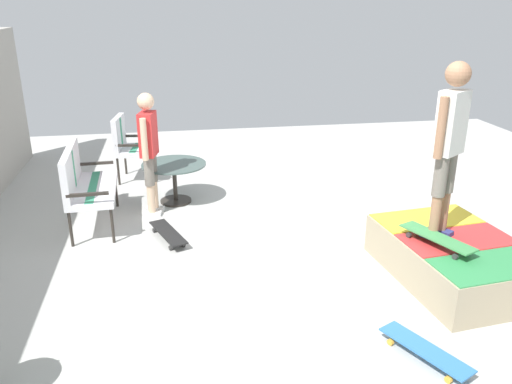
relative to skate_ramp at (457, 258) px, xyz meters
name	(u,v)px	position (x,y,z in m)	size (l,w,h in m)	color
ground_plane	(296,253)	(0.91, 1.47, -0.27)	(12.00, 12.00, 0.10)	#B2B2AD
skate_ramp	(457,258)	(0.00, 0.00, 0.00)	(1.82, 1.92, 0.44)	tan
patio_bench	(83,180)	(2.01, 3.95, 0.39)	(1.27, 0.60, 1.02)	#2D2823
patio_chair_near_house	(128,142)	(3.78, 3.51, 0.39)	(0.69, 0.63, 1.02)	#2D2823
patio_table	(174,175)	(2.65, 2.82, 0.18)	(0.90, 0.90, 0.57)	#2D2823
person_watching	(149,146)	(2.28, 3.12, 0.72)	(0.47, 0.30, 1.63)	silver
person_skater	(449,138)	(0.10, 0.21, 1.26)	(0.36, 0.41, 1.76)	navy
skateboard_by_bench	(168,233)	(1.41, 2.94, -0.14)	(0.82, 0.46, 0.10)	black
skateboard_spare	(425,350)	(-1.17, 0.93, -0.14)	(0.81, 0.53, 0.10)	#3372B2
skateboard_on_ramp	(437,238)	(-0.11, 0.32, 0.31)	(0.81, 0.50, 0.10)	#3F8C4C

